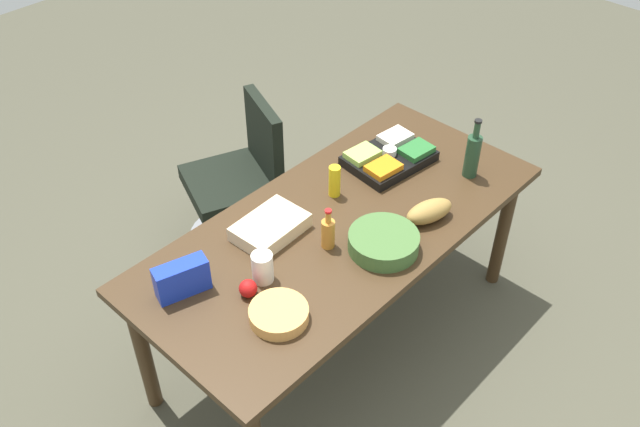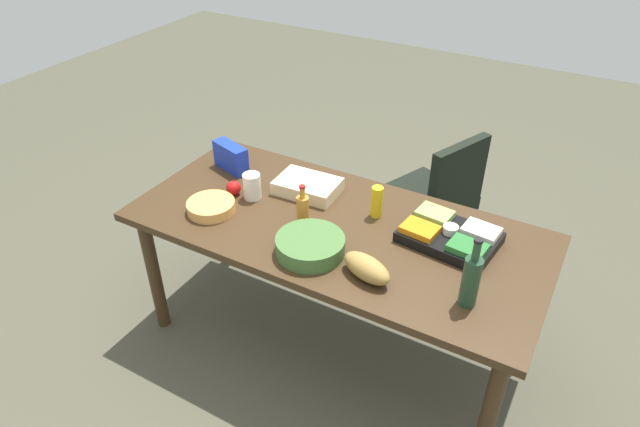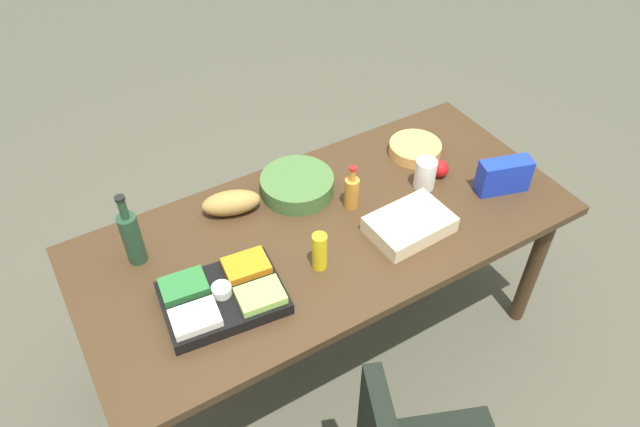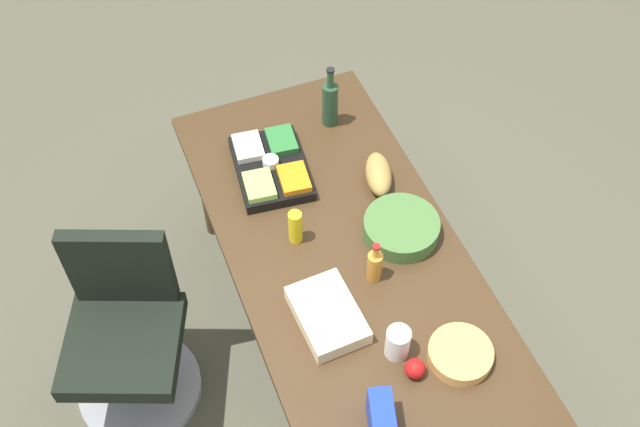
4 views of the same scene
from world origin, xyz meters
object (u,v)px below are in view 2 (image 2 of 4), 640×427
conference_table (336,239)px  sheet_cake (308,186)px  veggie_tray (450,235)px  office_chair (429,213)px  chip_bowl (211,207)px  mustard_bottle (377,202)px  mayo_jar (252,186)px  dressing_bottle (303,208)px  chip_bag_blue (231,157)px  bread_loaf (367,268)px  salad_bowl (309,245)px  wine_bottle (471,280)px  apple_red (234,188)px

conference_table → sheet_cake: (-0.27, 0.18, 0.12)m
sheet_cake → veggie_tray: bearing=-3.6°
office_chair → chip_bowl: (-0.77, -1.14, 0.46)m
conference_table → veggie_tray: (0.51, 0.14, 0.12)m
mustard_bottle → conference_table: bearing=-129.3°
mustard_bottle → chip_bowl: size_ratio=0.68×
sheet_cake → mayo_jar: bearing=-140.0°
dressing_bottle → chip_bag_blue: (-0.61, 0.24, -0.00)m
office_chair → bread_loaf: size_ratio=3.78×
dressing_bottle → salad_bowl: dressing_bottle is taller
veggie_tray → wine_bottle: (0.19, -0.35, 0.09)m
apple_red → chip_bowl: 0.18m
dressing_bottle → chip_bag_blue: 0.65m
conference_table → office_chair: bearing=79.4°
dressing_bottle → chip_bowl: bearing=-161.8°
veggie_tray → salad_bowl: 0.64m
conference_table → mustard_bottle: size_ratio=12.40×
office_chair → mustard_bottle: mustard_bottle is taller
mustard_bottle → chip_bag_blue: size_ratio=0.73×
mayo_jar → bread_loaf: 0.82m
mayo_jar → mustard_bottle: size_ratio=0.84×
mustard_bottle → sheet_cake: 0.40m
bread_loaf → veggie_tray: bearing=61.6°
mayo_jar → chip_bag_blue: chip_bag_blue is taller
office_chair → apple_red: 1.31m
sheet_cake → wine_bottle: size_ratio=1.00×
apple_red → mayo_jar: bearing=13.1°
mustard_bottle → chip_bag_blue: mustard_bottle is taller
sheet_cake → dressing_bottle: (0.12, -0.24, 0.04)m
office_chair → salad_bowl: office_chair is taller
conference_table → chip_bag_blue: 0.80m
office_chair → veggie_tray: office_chair is taller
sheet_cake → bread_loaf: 0.72m
chip_bowl → apple_red: bearing=88.8°
conference_table → salad_bowl: salad_bowl is taller
sheet_cake → office_chair: bearing=59.5°
office_chair → apple_red: size_ratio=11.94×
conference_table → office_chair: 1.01m
mayo_jar → salad_bowl: mayo_jar is taller
veggie_tray → mustard_bottle: bearing=175.9°
veggie_tray → bread_loaf: size_ratio=1.88×
wine_bottle → chip_bag_blue: bearing=164.6°
mayo_jar → salad_bowl: (0.48, -0.25, -0.03)m
veggie_tray → mustard_bottle: size_ratio=2.80×
wine_bottle → chip_bag_blue: size_ratio=1.45×
dressing_bottle → chip_bowl: dressing_bottle is taller
veggie_tray → apple_red: 1.11m
chip_bowl → salad_bowl: bearing=-4.2°
sheet_cake → salad_bowl: (0.26, -0.43, 0.00)m
chip_bowl → bread_loaf: 0.89m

